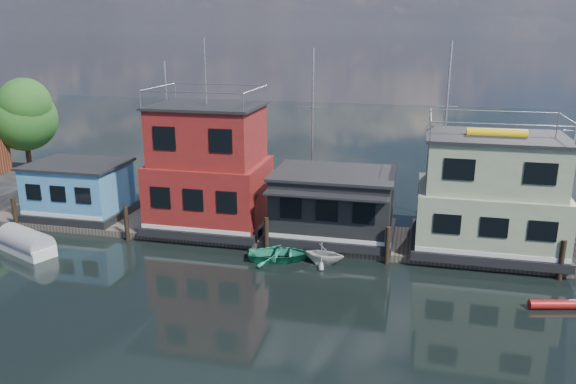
% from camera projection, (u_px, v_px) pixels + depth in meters
% --- Properties ---
extents(ground, '(160.00, 160.00, 0.00)m').
position_uv_depth(ground, '(300.00, 343.00, 23.64)').
color(ground, black).
rests_on(ground, ground).
extents(dock, '(48.00, 5.00, 0.40)m').
position_uv_depth(dock, '(341.00, 239.00, 34.80)').
color(dock, '#595147').
rests_on(dock, ground).
extents(houseboat_blue, '(6.40, 4.90, 3.66)m').
position_uv_depth(houseboat_blue, '(79.00, 189.00, 38.19)').
color(houseboat_blue, black).
rests_on(houseboat_blue, dock).
extents(houseboat_red, '(7.40, 5.90, 11.86)m').
position_uv_depth(houseboat_red, '(209.00, 170.00, 35.58)').
color(houseboat_red, black).
rests_on(houseboat_red, dock).
extents(houseboat_dark, '(7.40, 6.10, 4.06)m').
position_uv_depth(houseboat_dark, '(333.00, 204.00, 34.27)').
color(houseboat_dark, black).
rests_on(houseboat_dark, dock).
extents(houseboat_green, '(8.40, 5.90, 7.03)m').
position_uv_depth(houseboat_green, '(490.00, 196.00, 31.99)').
color(houseboat_green, black).
rests_on(houseboat_green, dock).
extents(pilings, '(42.28, 0.28, 2.20)m').
position_uv_depth(pilings, '(328.00, 241.00, 32.00)').
color(pilings, '#2D2116').
rests_on(pilings, ground).
extents(background_masts, '(36.40, 0.16, 12.00)m').
position_uv_depth(background_masts, '(425.00, 139.00, 37.87)').
color(background_masts, silver).
rests_on(background_masts, ground).
extents(red_kayak, '(3.07, 1.14, 0.45)m').
position_uv_depth(red_kayak, '(562.00, 304.00, 26.45)').
color(red_kayak, '#AD1212').
rests_on(red_kayak, ground).
extents(tarp_runabout, '(4.19, 2.93, 1.59)m').
position_uv_depth(tarp_runabout, '(26.00, 243.00, 33.02)').
color(tarp_runabout, white).
rests_on(tarp_runabout, ground).
extents(dinghy_white, '(2.55, 2.26, 1.24)m').
position_uv_depth(dinghy_white, '(324.00, 254.00, 31.39)').
color(dinghy_white, silver).
rests_on(dinghy_white, ground).
extents(dinghy_teal, '(4.19, 3.44, 0.76)m').
position_uv_depth(dinghy_teal, '(280.00, 254.00, 31.99)').
color(dinghy_teal, '#289373').
rests_on(dinghy_teal, ground).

